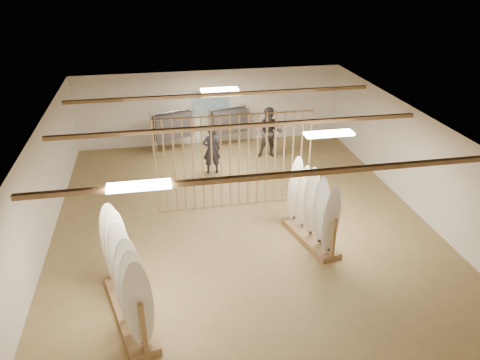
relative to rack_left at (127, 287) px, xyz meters
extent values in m
plane|color=olive|center=(2.92, 3.37, -0.71)|extent=(12.00, 12.00, 0.00)
plane|color=gray|center=(2.92, 3.37, 2.09)|extent=(12.00, 12.00, 0.00)
plane|color=white|center=(2.92, 9.37, 0.69)|extent=(12.00, 0.00, 12.00)
plane|color=white|center=(2.92, -2.63, 0.69)|extent=(12.00, 0.00, 12.00)
plane|color=white|center=(-2.08, 3.37, 0.69)|extent=(0.00, 12.00, 12.00)
plane|color=white|center=(7.92, 3.37, 0.69)|extent=(0.00, 12.00, 12.00)
cube|color=#966E44|center=(2.92, 3.37, 2.01)|extent=(9.50, 6.12, 0.10)
cube|color=white|center=(2.92, 3.37, 2.03)|extent=(1.20, 0.35, 0.06)
cylinder|color=tan|center=(0.72, 4.17, 0.69)|extent=(0.05, 0.05, 2.78)
cylinder|color=tan|center=(0.98, 4.17, 0.69)|extent=(0.05, 0.05, 2.78)
cylinder|color=tan|center=(1.24, 4.17, 0.69)|extent=(0.05, 0.05, 2.78)
cylinder|color=tan|center=(1.50, 4.17, 0.69)|extent=(0.05, 0.05, 2.78)
cylinder|color=tan|center=(1.76, 4.17, 0.69)|extent=(0.05, 0.05, 2.78)
cylinder|color=tan|center=(2.01, 4.17, 0.69)|extent=(0.05, 0.05, 2.78)
cylinder|color=tan|center=(2.27, 4.17, 0.69)|extent=(0.05, 0.05, 2.78)
cylinder|color=tan|center=(2.53, 4.17, 0.69)|extent=(0.05, 0.05, 2.78)
cylinder|color=tan|center=(2.79, 4.17, 0.69)|extent=(0.05, 0.05, 2.78)
cylinder|color=tan|center=(3.05, 4.17, 0.69)|extent=(0.05, 0.05, 2.78)
cylinder|color=tan|center=(3.31, 4.17, 0.69)|extent=(0.05, 0.05, 2.78)
cylinder|color=tan|center=(3.57, 4.17, 0.69)|extent=(0.05, 0.05, 2.78)
cylinder|color=tan|center=(3.83, 4.17, 0.69)|extent=(0.05, 0.05, 2.78)
cylinder|color=tan|center=(4.08, 4.17, 0.69)|extent=(0.05, 0.05, 2.78)
cylinder|color=tan|center=(4.34, 4.17, 0.69)|extent=(0.05, 0.05, 2.78)
cylinder|color=tan|center=(4.60, 4.17, 0.69)|extent=(0.05, 0.05, 2.78)
cylinder|color=tan|center=(4.86, 4.17, 0.69)|extent=(0.05, 0.05, 2.78)
cylinder|color=tan|center=(5.12, 4.17, 0.69)|extent=(0.05, 0.05, 2.78)
cube|color=teal|center=(2.92, 9.35, 0.89)|extent=(1.40, 0.03, 0.90)
cube|color=#966E44|center=(0.00, 0.00, -0.63)|extent=(1.20, 2.64, 0.16)
cylinder|color=black|center=(0.00, 0.00, 0.33)|extent=(0.65, 2.45, 0.01)
ellipsoid|color=silver|center=(0.27, -1.05, 0.41)|extent=(0.50, 0.19, 1.92)
ellipsoid|color=white|center=(0.16, -0.63, 0.41)|extent=(0.50, 0.19, 1.92)
ellipsoid|color=white|center=(0.05, -0.21, 0.41)|extent=(0.50, 0.19, 1.92)
ellipsoid|color=silver|center=(-0.05, 0.21, 0.41)|extent=(0.50, 0.19, 1.92)
ellipsoid|color=silver|center=(-0.16, 0.63, 0.41)|extent=(0.50, 0.19, 1.92)
ellipsoid|color=silver|center=(-0.27, 1.05, 0.41)|extent=(0.50, 0.19, 1.92)
cube|color=#966E44|center=(4.49, 1.98, -0.64)|extent=(1.00, 2.15, 0.15)
cylinder|color=black|center=(4.49, 1.98, 0.28)|extent=(0.47, 1.98, 0.01)
ellipsoid|color=white|center=(4.68, 1.16, 0.35)|extent=(0.48, 0.17, 1.83)
ellipsoid|color=white|center=(4.58, 1.57, 0.35)|extent=(0.48, 0.17, 1.83)
ellipsoid|color=silver|center=(4.49, 1.98, 0.35)|extent=(0.48, 0.17, 1.83)
ellipsoid|color=silver|center=(4.39, 2.39, 0.35)|extent=(0.48, 0.17, 1.83)
ellipsoid|color=silver|center=(4.30, 2.80, 0.35)|extent=(0.48, 0.17, 1.83)
cylinder|color=silver|center=(1.43, 8.52, 0.86)|extent=(1.46, 0.50, 0.03)
cube|color=#222227|center=(1.43, 8.52, 0.35)|extent=(1.46, 0.80, 0.92)
cylinder|color=silver|center=(1.43, 8.52, 0.10)|extent=(0.03, 0.03, 1.63)
cylinder|color=silver|center=(3.53, 8.77, 0.80)|extent=(1.41, 0.41, 0.03)
cube|color=#222227|center=(3.53, 8.77, 0.30)|extent=(1.40, 0.70, 0.88)
cylinder|color=silver|center=(3.53, 8.77, 0.07)|extent=(0.03, 0.03, 1.56)
imported|color=#26242C|center=(2.57, 6.56, 0.21)|extent=(0.68, 0.47, 1.84)
imported|color=#3A312C|center=(4.77, 7.47, 0.34)|extent=(1.18, 1.02, 2.10)
camera|label=1|loc=(0.82, -7.67, 5.97)|focal=35.00mm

